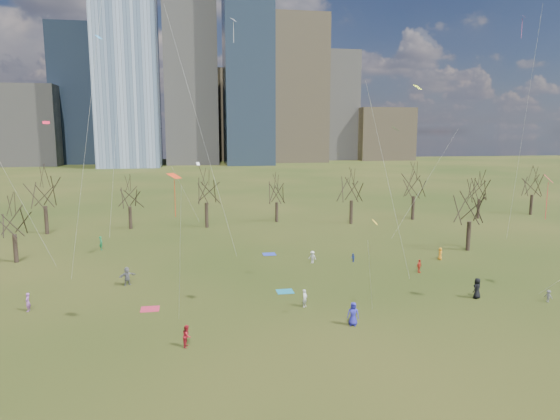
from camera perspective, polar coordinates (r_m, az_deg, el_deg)
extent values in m
plane|color=black|center=(43.96, 2.83, -11.48)|extent=(500.00, 500.00, 0.00)
cube|color=slate|center=(235.61, -17.26, 19.24)|extent=(26.00, 26.00, 118.00)
cube|color=slate|center=(247.22, -10.21, 16.29)|extent=(24.00, 24.00, 95.00)
cube|color=#384C66|center=(239.60, -3.70, 17.85)|extent=(22.00, 22.00, 105.00)
cube|color=#726347|center=(261.66, 1.87, 13.47)|extent=(28.00, 28.00, 72.00)
cube|color=#384C66|center=(265.55, -21.67, 12.04)|extent=(25.00, 25.00, 65.00)
cube|color=slate|center=(281.87, 6.29, 11.67)|extent=(22.00, 22.00, 58.00)
cube|color=#726347|center=(280.61, -7.39, 10.64)|extent=(30.00, 30.00, 48.00)
cube|color=slate|center=(261.30, -27.36, 8.55)|extent=(35.00, 30.00, 36.00)
cube|color=#726347|center=(284.92, 11.41, 8.51)|extent=(30.00, 28.00, 28.00)
cylinder|color=black|center=(83.07, -25.15, -1.05)|extent=(0.55, 0.55, 4.28)
cylinder|color=black|center=(82.79, -16.74, -0.85)|extent=(0.52, 0.52, 3.60)
cylinder|color=black|center=(81.24, -8.39, -0.58)|extent=(0.54, 0.54, 4.05)
cylinder|color=black|center=(85.44, -0.38, -0.24)|extent=(0.51, 0.51, 3.38)
cylinder|color=black|center=(84.46, 8.13, -0.24)|extent=(0.54, 0.54, 3.96)
cylinder|color=black|center=(90.71, 14.95, 0.23)|extent=(0.54, 0.54, 4.14)
cylinder|color=black|center=(95.61, 21.72, 0.14)|extent=(0.52, 0.52, 3.51)
cylinder|color=black|center=(104.00, 26.77, 0.54)|extent=(0.53, 0.53, 3.74)
cylinder|color=black|center=(66.85, -27.99, -3.90)|extent=(0.51, 0.51, 3.38)
cylinder|color=black|center=(69.35, 20.74, -2.80)|extent=(0.53, 0.53, 3.83)
cube|color=#187090|center=(48.96, 0.57, -9.29)|extent=(1.60, 1.50, 0.03)
cube|color=#2335A5|center=(63.30, -1.24, -5.06)|extent=(1.60, 1.50, 0.03)
cube|color=#B1233D|center=(45.81, -14.63, -10.89)|extent=(1.60, 1.50, 0.03)
imported|color=#2826A7|center=(41.04, 8.36, -11.67)|extent=(1.08, 0.89, 1.91)
imported|color=silver|center=(44.77, 2.85, -10.03)|extent=(0.66, 0.68, 1.58)
imported|color=#A91824|center=(37.57, -10.58, -13.95)|extent=(0.77, 0.90, 1.63)
imported|color=#5D5D62|center=(52.01, 28.33, -8.65)|extent=(0.71, 0.85, 1.14)
imported|color=black|center=(50.24, 21.60, -8.32)|extent=(1.13, 0.99, 1.94)
imported|color=#9654A9|center=(48.77, -26.87, -9.37)|extent=(0.42, 0.62, 1.64)
imported|color=#24369E|center=(60.10, 8.33, -5.42)|extent=(0.43, 0.53, 1.04)
imported|color=silver|center=(59.08, 3.71, -5.38)|extent=(1.08, 1.01, 1.47)
imported|color=red|center=(57.15, 15.62, -6.20)|extent=(0.92, 0.76, 1.47)
imported|color=slate|center=(52.94, -17.07, -7.23)|extent=(1.80, 1.32, 1.89)
imported|color=orange|center=(63.51, 17.83, -4.77)|extent=(0.63, 0.82, 1.50)
imported|color=#1B7940|center=(69.55, -19.78, -3.57)|extent=(0.61, 0.76, 1.80)
plane|color=red|center=(36.84, -12.00, 3.83)|extent=(1.39, 1.39, 0.34)
cylinder|color=silver|center=(34.41, -11.36, -5.62)|extent=(0.62, 6.75, 10.79)
cylinder|color=red|center=(37.02, -11.91, 1.29)|extent=(0.04, 0.04, 2.70)
plane|color=#E8FF28|center=(47.95, 15.46, 13.38)|extent=(1.03, 0.99, 0.45)
cylinder|color=silver|center=(44.53, 12.43, 2.31)|extent=(6.68, 4.81, 17.91)
plane|color=red|center=(47.55, 28.35, 3.17)|extent=(1.17, 1.21, 0.68)
cylinder|color=red|center=(47.74, 28.18, 0.94)|extent=(0.04, 0.04, 3.15)
cylinder|color=silver|center=(45.03, -20.92, 10.78)|extent=(6.90, 9.31, 31.66)
plane|color=silver|center=(56.61, -5.35, 20.84)|extent=(0.94, 0.97, 0.38)
cylinder|color=silver|center=(52.39, -8.68, 7.62)|extent=(6.94, 5.65, 25.64)
cylinder|color=silver|center=(56.36, -5.33, 19.57)|extent=(0.04, 0.04, 2.10)
plane|color=green|center=(66.05, 13.05, 9.04)|extent=(1.18, 1.27, 0.52)
cylinder|color=silver|center=(65.96, 16.10, 2.69)|extent=(6.50, 3.98, 14.31)
plane|color=#3599E1|center=(69.97, -20.02, 18.08)|extent=(1.19, 1.22, 0.51)
cylinder|color=silver|center=(65.99, -18.29, 7.55)|extent=(3.59, 5.55, 25.68)
plane|color=gold|center=(39.23, 10.80, -1.36)|extent=(0.61, 0.68, 0.40)
cylinder|color=silver|center=(36.76, 10.28, -7.68)|extent=(2.84, 6.14, 7.03)
plane|color=red|center=(55.76, -25.16, 9.04)|extent=(1.15, 1.12, 0.31)
cylinder|color=silver|center=(52.50, -27.44, 0.81)|extent=(3.12, 8.52, 14.85)
plane|color=#EE57A0|center=(72.65, 25.99, 19.30)|extent=(0.97, 0.95, 0.44)
cylinder|color=silver|center=(68.29, 26.04, 8.14)|extent=(1.85, 6.01, 28.08)
cylinder|color=#EE57A0|center=(72.39, 25.91, 18.20)|extent=(0.04, 0.04, 2.40)
plane|color=white|center=(77.73, -9.36, 5.24)|extent=(0.78, 0.66, 0.46)
cylinder|color=silver|center=(75.74, -10.68, 1.66)|extent=(3.83, 4.85, 9.08)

